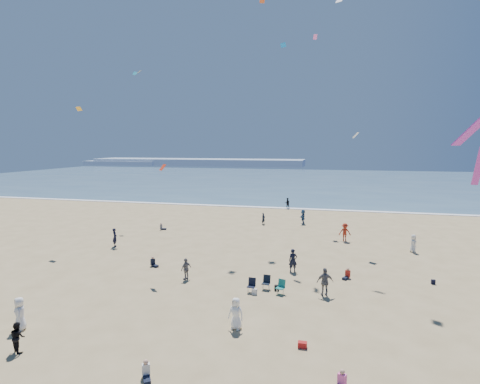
# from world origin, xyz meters

# --- Properties ---
(ground) EXTENTS (220.00, 220.00, 0.00)m
(ground) POSITION_xyz_m (0.00, 0.00, 0.00)
(ground) COLOR tan
(ground) RESTS_ON ground
(ocean) EXTENTS (220.00, 100.00, 0.06)m
(ocean) POSITION_xyz_m (0.00, 95.00, 0.03)
(ocean) COLOR #476B84
(ocean) RESTS_ON ground
(surf_line) EXTENTS (220.00, 1.20, 0.08)m
(surf_line) POSITION_xyz_m (0.00, 45.00, 0.04)
(surf_line) COLOR white
(surf_line) RESTS_ON ground
(headland_far) EXTENTS (110.00, 20.00, 3.20)m
(headland_far) POSITION_xyz_m (-60.00, 170.00, 1.60)
(headland_far) COLOR #7A8EA8
(headland_far) RESTS_ON ground
(headland_near) EXTENTS (40.00, 14.00, 2.00)m
(headland_near) POSITION_xyz_m (-100.00, 165.00, 1.00)
(headland_near) COLOR #7A8EA8
(headland_near) RESTS_ON ground
(standing_flyers) EXTENTS (34.41, 50.94, 1.94)m
(standing_flyers) POSITION_xyz_m (4.58, 14.60, 0.91)
(standing_flyers) COLOR black
(standing_flyers) RESTS_ON ground
(seated_group) EXTENTS (22.28, 27.97, 0.84)m
(seated_group) POSITION_xyz_m (-0.34, 10.40, 0.42)
(seated_group) COLOR silver
(seated_group) RESTS_ON ground
(chair_cluster) EXTENTS (2.70, 1.45, 1.00)m
(chair_cluster) POSITION_xyz_m (3.44, 9.69, 0.50)
(chair_cluster) COLOR black
(chair_cluster) RESTS_ON ground
(white_tote) EXTENTS (0.35, 0.20, 0.40)m
(white_tote) POSITION_xyz_m (2.76, 9.10, 0.20)
(white_tote) COLOR silver
(white_tote) RESTS_ON ground
(black_backpack) EXTENTS (0.30, 0.22, 0.38)m
(black_backpack) POSITION_xyz_m (4.15, 10.17, 0.19)
(black_backpack) COLOR black
(black_backpack) RESTS_ON ground
(cooler) EXTENTS (0.45, 0.30, 0.30)m
(cooler) POSITION_xyz_m (6.48, 2.98, 0.15)
(cooler) COLOR #AD1918
(cooler) RESTS_ON ground
(navy_bag) EXTENTS (0.28, 0.18, 0.34)m
(navy_bag) POSITION_xyz_m (15.24, 14.09, 0.17)
(navy_bag) COLOR black
(navy_bag) RESTS_ON ground
(kites_aloft) EXTENTS (37.53, 41.78, 26.44)m
(kites_aloft) POSITION_xyz_m (8.36, 12.81, 14.90)
(kites_aloft) COLOR white
(kites_aloft) RESTS_ON ground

